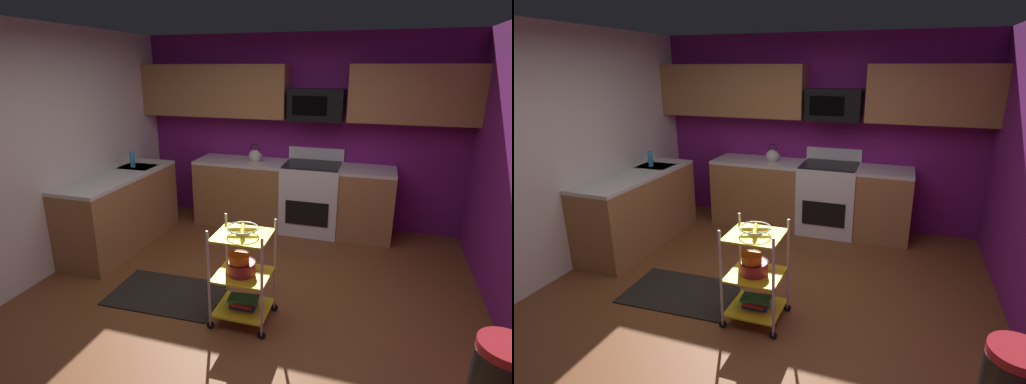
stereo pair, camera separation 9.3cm
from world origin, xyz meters
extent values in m
cube|color=brown|center=(0.00, 0.00, -0.02)|extent=(4.40, 4.80, 0.04)
cube|color=#751970|center=(0.00, 2.43, 1.30)|extent=(4.52, 0.06, 2.60)
cube|color=silver|center=(-2.23, 0.00, 1.30)|extent=(0.06, 4.80, 2.60)
cube|color=#9E6B3D|center=(0.00, 2.10, 0.44)|extent=(2.69, 0.60, 0.88)
cube|color=silver|center=(0.00, 2.10, 0.90)|extent=(2.69, 0.60, 0.04)
cube|color=#9E6B3D|center=(-1.90, 0.93, 0.44)|extent=(0.60, 1.73, 0.88)
cube|color=silver|center=(-1.90, 0.93, 0.90)|extent=(0.60, 1.73, 0.04)
cube|color=#B7BABC|center=(-1.90, 1.35, 0.84)|extent=(0.44, 0.36, 0.16)
cube|color=white|center=(0.28, 2.10, 0.46)|extent=(0.76, 0.64, 0.92)
cube|color=black|center=(0.28, 1.78, 0.35)|extent=(0.56, 0.01, 0.32)
cube|color=white|center=(0.28, 2.39, 1.01)|extent=(0.76, 0.06, 0.18)
cube|color=black|center=(0.28, 2.10, 0.93)|extent=(0.72, 0.60, 0.02)
cube|color=#9E6B3D|center=(-1.16, 2.23, 1.85)|extent=(2.08, 0.33, 0.70)
cube|color=#9E6B3D|center=(1.44, 2.23, 1.85)|extent=(1.52, 0.33, 0.70)
cube|color=black|center=(0.28, 2.21, 1.70)|extent=(0.70, 0.38, 0.40)
cube|color=black|center=(0.22, 2.02, 1.70)|extent=(0.44, 0.01, 0.24)
cylinder|color=silver|center=(-0.16, -0.33, 0.47)|extent=(0.02, 0.02, 0.88)
cylinder|color=black|center=(-0.16, -0.33, 0.04)|extent=(0.07, 0.02, 0.07)
cylinder|color=silver|center=(0.30, -0.33, 0.47)|extent=(0.02, 0.02, 0.88)
cylinder|color=black|center=(0.30, -0.33, 0.04)|extent=(0.07, 0.02, 0.07)
cylinder|color=silver|center=(-0.16, 0.08, 0.47)|extent=(0.02, 0.02, 0.88)
cylinder|color=black|center=(-0.16, 0.08, 0.04)|extent=(0.07, 0.02, 0.07)
cylinder|color=silver|center=(0.30, 0.08, 0.47)|extent=(0.02, 0.02, 0.88)
cylinder|color=black|center=(0.30, 0.08, 0.04)|extent=(0.07, 0.02, 0.07)
cube|color=yellow|center=(0.07, -0.13, 0.12)|extent=(0.46, 0.42, 0.02)
cube|color=yellow|center=(0.07, -0.13, 0.45)|extent=(0.46, 0.42, 0.02)
cube|color=yellow|center=(0.07, -0.13, 0.82)|extent=(0.46, 0.42, 0.02)
torus|color=silver|center=(0.07, -0.13, 0.89)|extent=(0.27, 0.27, 0.01)
cylinder|color=silver|center=(0.07, -0.13, 0.84)|extent=(0.12, 0.12, 0.02)
ellipsoid|color=yellow|center=(0.12, -0.11, 0.87)|extent=(0.17, 0.09, 0.04)
ellipsoid|color=yellow|center=(0.06, -0.08, 0.87)|extent=(0.09, 0.17, 0.04)
ellipsoid|color=yellow|center=(0.02, -0.14, 0.87)|extent=(0.17, 0.09, 0.04)
ellipsoid|color=yellow|center=(0.08, -0.17, 0.87)|extent=(0.09, 0.17, 0.04)
cylinder|color=maroon|center=(0.06, -0.13, 0.51)|extent=(0.24, 0.24, 0.11)
torus|color=maroon|center=(0.06, -0.13, 0.57)|extent=(0.25, 0.25, 0.01)
cylinder|color=orange|center=(0.04, -0.15, 0.61)|extent=(0.17, 0.17, 0.08)
torus|color=orange|center=(0.04, -0.15, 0.65)|extent=(0.18, 0.18, 0.01)
cube|color=#1E4C8C|center=(0.07, -0.13, 0.15)|extent=(0.24, 0.14, 0.04)
cube|color=#B22626|center=(0.07, -0.13, 0.18)|extent=(0.20, 0.18, 0.03)
cube|color=#26723F|center=(0.07, -0.13, 0.21)|extent=(0.27, 0.16, 0.03)
sphere|color=beige|center=(-0.52, 2.10, 0.99)|extent=(0.18, 0.18, 0.18)
sphere|color=black|center=(-0.52, 2.10, 1.08)|extent=(0.03, 0.03, 0.03)
cone|color=beige|center=(-0.44, 2.10, 1.01)|extent=(0.09, 0.04, 0.06)
torus|color=black|center=(-0.52, 2.10, 1.10)|extent=(0.12, 0.01, 0.12)
cylinder|color=#2D8CBF|center=(-1.94, 1.30, 1.02)|extent=(0.06, 0.06, 0.20)
cylinder|color=maroon|center=(1.90, -0.77, 0.63)|extent=(0.33, 0.33, 0.06)
cube|color=black|center=(-0.79, 0.04, 0.01)|extent=(1.12, 0.74, 0.01)
camera|label=1|loc=(1.08, -2.99, 2.16)|focal=27.74mm
camera|label=2|loc=(1.17, -2.96, 2.16)|focal=27.74mm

